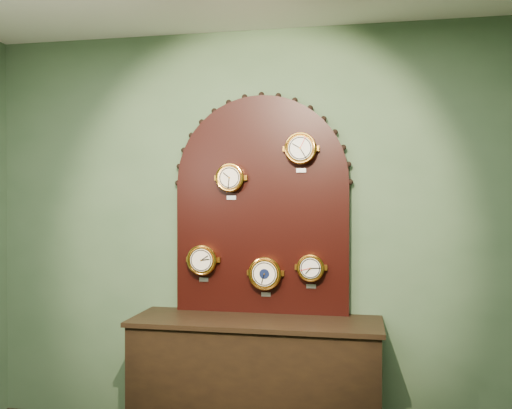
% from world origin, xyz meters
% --- Properties ---
extents(wall_back, '(4.00, 0.00, 4.00)m').
position_xyz_m(wall_back, '(0.00, 2.50, 1.40)').
color(wall_back, '#476444').
rests_on(wall_back, ground).
extents(shop_counter, '(1.60, 0.50, 0.80)m').
position_xyz_m(shop_counter, '(0.00, 2.23, 0.40)').
color(shop_counter, black).
rests_on(shop_counter, ground_plane).
extents(display_board, '(1.26, 0.06, 1.53)m').
position_xyz_m(display_board, '(0.00, 2.45, 1.63)').
color(display_board, black).
rests_on(display_board, shop_counter).
extents(roman_clock, '(0.20, 0.08, 0.25)m').
position_xyz_m(roman_clock, '(-0.20, 2.38, 1.76)').
color(roman_clock, gold).
rests_on(roman_clock, display_board).
extents(arabic_clock, '(0.21, 0.08, 0.27)m').
position_xyz_m(arabic_clock, '(0.28, 2.38, 1.95)').
color(arabic_clock, gold).
rests_on(arabic_clock, display_board).
extents(hygrometer, '(0.21, 0.08, 0.26)m').
position_xyz_m(hygrometer, '(-0.40, 2.38, 1.19)').
color(hygrometer, gold).
rests_on(hygrometer, display_board).
extents(barometer, '(0.23, 0.08, 0.28)m').
position_xyz_m(barometer, '(0.04, 2.38, 1.11)').
color(barometer, gold).
rests_on(barometer, display_board).
extents(tide_clock, '(0.18, 0.08, 0.24)m').
position_xyz_m(tide_clock, '(0.35, 2.38, 1.16)').
color(tide_clock, gold).
rests_on(tide_clock, display_board).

